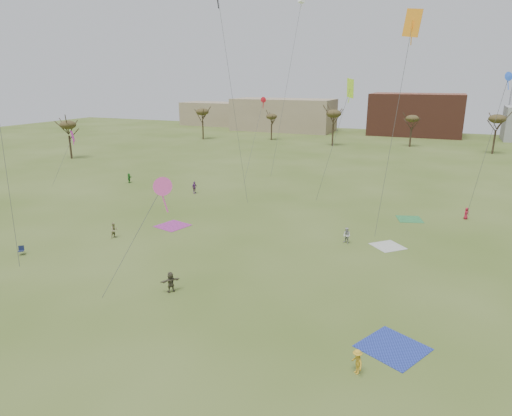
% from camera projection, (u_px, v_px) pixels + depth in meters
% --- Properties ---
extents(ground, '(260.00, 260.00, 0.00)m').
position_uv_depth(ground, '(184.00, 334.00, 29.40)').
color(ground, '#3E531A').
rests_on(ground, ground).
extents(spectator_fore_b, '(0.82, 0.95, 1.66)m').
position_uv_depth(spectator_fore_b, '(114.00, 230.00, 47.01)').
color(spectator_fore_b, tan).
rests_on(spectator_fore_b, ground).
extents(spectator_fore_c, '(1.38, 1.53, 1.69)m').
position_uv_depth(spectator_fore_c, '(171.00, 282.00, 35.03)').
color(spectator_fore_c, brown).
rests_on(spectator_fore_c, ground).
extents(flyer_mid_b, '(1.06, 1.12, 1.52)m').
position_uv_depth(flyer_mid_b, '(357.00, 362.00, 25.32)').
color(flyer_mid_b, gold).
rests_on(flyer_mid_b, ground).
extents(spectator_mid_d, '(0.67, 1.12, 1.79)m').
position_uv_depth(spectator_mid_d, '(194.00, 187.00, 65.14)').
color(spectator_mid_d, '#753785').
rests_on(spectator_mid_d, ground).
extents(spectator_mid_e, '(1.01, 0.94, 1.66)m').
position_uv_depth(spectator_mid_e, '(347.00, 236.00, 45.40)').
color(spectator_mid_e, '#BABABA').
rests_on(spectator_mid_e, ground).
extents(flyer_far_a, '(0.88, 1.51, 1.56)m').
position_uv_depth(flyer_far_a, '(129.00, 178.00, 71.84)').
color(flyer_far_a, '#2A7D29').
rests_on(flyer_far_a, ground).
extents(flyer_far_b, '(0.78, 0.83, 1.43)m').
position_uv_depth(flyer_far_b, '(466.00, 213.00, 53.28)').
color(flyer_far_b, '#AF1E34').
rests_on(flyer_far_b, ground).
extents(blanket_blue, '(4.80, 4.80, 0.03)m').
position_uv_depth(blanket_blue, '(393.00, 348.00, 27.92)').
color(blanket_blue, '#24389F').
rests_on(blanket_blue, ground).
extents(blanket_cream, '(3.91, 3.91, 0.03)m').
position_uv_depth(blanket_cream, '(388.00, 246.00, 44.79)').
color(blanket_cream, beige).
rests_on(blanket_cream, ground).
extents(blanket_plum, '(3.91, 3.91, 0.03)m').
position_uv_depth(blanket_plum, '(173.00, 226.00, 50.99)').
color(blanket_plum, '#9E308B').
rests_on(blanket_plum, ground).
extents(blanket_olive, '(3.52, 3.52, 0.03)m').
position_uv_depth(blanket_olive, '(410.00, 219.00, 53.36)').
color(blanket_olive, '#308444').
rests_on(blanket_olive, ground).
extents(camp_chair_left, '(0.73, 0.74, 0.87)m').
position_uv_depth(camp_chair_left, '(21.00, 252.00, 42.56)').
color(camp_chair_left, '#161D3D').
rests_on(camp_chair_left, ground).
extents(kites_aloft, '(67.49, 55.36, 27.79)m').
position_uv_depth(kites_aloft, '(273.00, 31.00, 51.91)').
color(kites_aloft, red).
rests_on(kites_aloft, ground).
extents(tree_line, '(117.44, 49.32, 8.91)m').
position_uv_depth(tree_line, '(365.00, 122.00, 98.19)').
color(tree_line, '#3A2B1E').
rests_on(tree_line, ground).
extents(building_tan, '(32.00, 14.00, 10.00)m').
position_uv_depth(building_tan, '(283.00, 115.00, 142.64)').
color(building_tan, '#937F60').
rests_on(building_tan, ground).
extents(building_brick, '(26.00, 16.00, 12.00)m').
position_uv_depth(building_brick, '(416.00, 114.00, 131.52)').
color(building_brick, brown).
rests_on(building_brick, ground).
extents(building_tan_west, '(20.00, 12.00, 8.00)m').
position_uv_depth(building_tan_west, '(212.00, 114.00, 160.51)').
color(building_tan_west, '#937F60').
rests_on(building_tan_west, ground).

